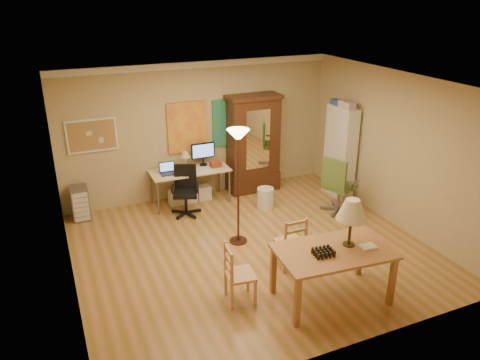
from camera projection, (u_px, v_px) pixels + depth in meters
name	position (u px, v px, depth m)	size (l,w,h in m)	color
floor	(251.00, 249.00, 7.67)	(5.50, 5.50, 0.00)	olive
crown_molding	(198.00, 65.00, 8.75)	(5.50, 0.08, 0.12)	white
corkboard	(92.00, 135.00, 8.44)	(0.90, 0.04, 0.62)	tan
art_panel_left	(187.00, 127.00, 9.12)	(0.80, 0.04, 1.00)	yellow
art_panel_right	(230.00, 122.00, 9.46)	(0.75, 0.04, 0.95)	teal
dining_table	(340.00, 238.00, 6.16)	(1.59, 1.03, 1.43)	brown
ladder_chair_back	(291.00, 243.00, 7.05)	(0.40, 0.38, 0.85)	tan
ladder_chair_left	(238.00, 275.00, 6.27)	(0.42, 0.44, 0.85)	tan
torchiere_lamp	(238.00, 153.00, 7.30)	(0.36, 0.36, 1.96)	#44241B
computer_desk	(191.00, 182.00, 9.22)	(1.53, 0.67, 1.16)	beige
office_chair_black	(186.00, 202.00, 8.78)	(0.58, 0.58, 0.94)	black
office_chair_green	(338.00, 197.00, 8.85)	(0.68, 0.68, 1.11)	slate
drawer_cart	(80.00, 203.00, 8.57)	(0.31, 0.38, 0.63)	slate
armoire	(253.00, 150.00, 9.63)	(1.10, 0.52, 2.02)	#321A0D
bookshelf	(340.00, 152.00, 9.36)	(0.28, 0.74, 1.85)	white
wastebin	(265.00, 198.00, 9.04)	(0.33, 0.33, 0.41)	silver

